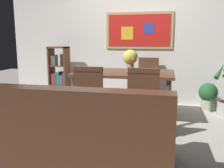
% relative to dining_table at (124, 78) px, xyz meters
% --- Properties ---
extents(ground_plane, '(12.00, 12.00, 0.00)m').
position_rel_dining_table_xyz_m(ground_plane, '(0.04, -0.36, -0.65)').
color(ground_plane, '#B7B2A8').
extents(wall_back_with_painting, '(5.20, 0.14, 2.60)m').
position_rel_dining_table_xyz_m(wall_back_with_painting, '(0.04, 1.07, 0.65)').
color(wall_back_with_painting, silver).
rests_on(wall_back_with_painting, ground_plane).
extents(dining_table, '(1.53, 0.94, 0.75)m').
position_rel_dining_table_xyz_m(dining_table, '(0.00, 0.00, 0.00)').
color(dining_table, brown).
rests_on(dining_table, ground_plane).
extents(dining_chair_far_right, '(0.40, 0.41, 0.91)m').
position_rel_dining_table_xyz_m(dining_chair_far_right, '(0.31, 0.80, -0.12)').
color(dining_chair_far_right, brown).
rests_on(dining_chair_far_right, ground_plane).
extents(dining_chair_near_left, '(0.40, 0.41, 0.91)m').
position_rel_dining_table_xyz_m(dining_chair_near_left, '(-0.32, -0.76, -0.12)').
color(dining_chair_near_left, brown).
rests_on(dining_chair_near_left, ground_plane).
extents(dining_chair_near_right, '(0.40, 0.41, 0.91)m').
position_rel_dining_table_xyz_m(dining_chair_near_right, '(0.38, -0.78, -0.12)').
color(dining_chair_near_right, brown).
rests_on(dining_chair_near_right, ground_plane).
extents(leather_couch, '(1.80, 0.84, 0.84)m').
position_rel_dining_table_xyz_m(leather_couch, '(-0.18, -1.64, -0.34)').
color(leather_couch, '#472819').
rests_on(leather_couch, ground_plane).
extents(bookshelf, '(0.36, 0.28, 1.11)m').
position_rel_dining_table_xyz_m(bookshelf, '(-1.42, 0.67, -0.15)').
color(bookshelf, brown).
rests_on(bookshelf, ground_plane).
extents(potted_ivy, '(0.33, 0.33, 0.57)m').
position_rel_dining_table_xyz_m(potted_ivy, '(1.39, 0.75, -0.38)').
color(potted_ivy, '#B2ADA3').
rests_on(potted_ivy, ground_plane).
extents(flower_vase, '(0.23, 0.23, 0.35)m').
position_rel_dining_table_xyz_m(flower_vase, '(0.10, -0.03, 0.30)').
color(flower_vase, tan).
rests_on(flower_vase, dining_table).
extents(tv_remote, '(0.14, 0.14, 0.02)m').
position_rel_dining_table_xyz_m(tv_remote, '(0.38, 0.01, 0.10)').
color(tv_remote, black).
rests_on(tv_remote, dining_table).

